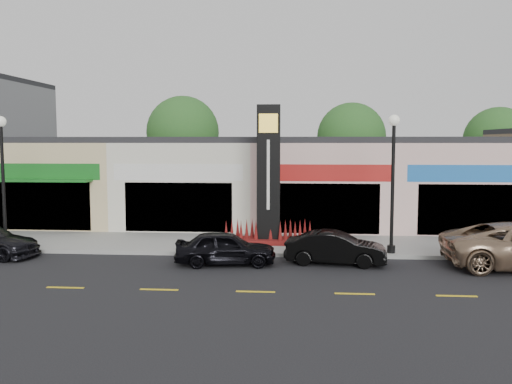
{
  "coord_description": "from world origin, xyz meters",
  "views": [
    {
      "loc": [
        4.26,
        -19.13,
        4.59
      ],
      "look_at": [
        2.47,
        4.0,
        2.41
      ],
      "focal_mm": 38.0,
      "sensor_mm": 36.0,
      "label": 1
    }
  ],
  "objects_px": {
    "lamp_west_near": "(3,168)",
    "car_black_sedan": "(226,248)",
    "lamp_east_near": "(393,170)",
    "pylon_sign": "(268,195)",
    "car_black_conv": "(336,248)"
  },
  "relations": [
    {
      "from": "lamp_east_near",
      "to": "car_black_sedan",
      "type": "height_order",
      "value": "lamp_east_near"
    },
    {
      "from": "lamp_west_near",
      "to": "car_black_sedan",
      "type": "xyz_separation_m",
      "value": [
        9.6,
        -1.94,
        -2.84
      ]
    },
    {
      "from": "lamp_east_near",
      "to": "car_black_sedan",
      "type": "bearing_deg",
      "value": -163.15
    },
    {
      "from": "pylon_sign",
      "to": "car_black_conv",
      "type": "distance_m",
      "value": 4.53
    },
    {
      "from": "lamp_west_near",
      "to": "car_black_conv",
      "type": "distance_m",
      "value": 14.07
    },
    {
      "from": "pylon_sign",
      "to": "car_black_conv",
      "type": "bearing_deg",
      "value": -50.31
    },
    {
      "from": "lamp_east_near",
      "to": "pylon_sign",
      "type": "height_order",
      "value": "pylon_sign"
    },
    {
      "from": "lamp_east_near",
      "to": "car_black_sedan",
      "type": "xyz_separation_m",
      "value": [
        -6.4,
        -1.94,
        -2.84
      ]
    },
    {
      "from": "lamp_west_near",
      "to": "car_black_conv",
      "type": "height_order",
      "value": "lamp_west_near"
    },
    {
      "from": "lamp_west_near",
      "to": "pylon_sign",
      "type": "bearing_deg",
      "value": 8.77
    },
    {
      "from": "lamp_west_near",
      "to": "pylon_sign",
      "type": "xyz_separation_m",
      "value": [
        11.0,
        1.7,
        -1.2
      ]
    },
    {
      "from": "pylon_sign",
      "to": "car_black_sedan",
      "type": "bearing_deg",
      "value": -111.07
    },
    {
      "from": "lamp_east_near",
      "to": "car_black_sedan",
      "type": "relative_size",
      "value": 1.47
    },
    {
      "from": "lamp_east_near",
      "to": "pylon_sign",
      "type": "distance_m",
      "value": 5.42
    },
    {
      "from": "lamp_west_near",
      "to": "car_black_sedan",
      "type": "distance_m",
      "value": 10.2
    }
  ]
}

